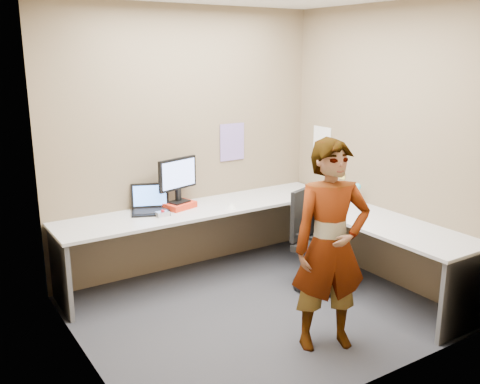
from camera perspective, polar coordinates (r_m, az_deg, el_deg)
ground at (r=4.89m, az=1.78°, el=-12.59°), size 3.00×3.00×0.00m
wall_back at (r=5.54m, az=-5.77°, el=5.36°), size 3.00×0.00×3.00m
wall_right at (r=5.42m, az=15.14°, el=4.71°), size 0.00×2.70×2.70m
wall_left at (r=3.81m, az=-16.99°, el=0.48°), size 0.00×2.70×2.70m
desk at (r=5.19m, az=3.40°, el=-3.92°), size 2.98×2.58×0.73m
paper_ream at (r=5.38m, az=-6.48°, el=-1.41°), size 0.34×0.29×0.06m
monitor at (r=5.32m, az=-6.65°, el=1.67°), size 0.46×0.20×0.45m
laptop at (r=5.30m, az=-9.54°, el=-1.35°), size 0.45×0.42×0.26m
trackball_mouse at (r=5.13m, az=-8.27°, el=-2.30°), size 0.12×0.08×0.07m
origami at (r=5.32m, az=-0.90°, el=-1.48°), size 0.10×0.10×0.06m
stapler at (r=5.71m, az=8.54°, el=-0.53°), size 0.15×0.10×0.05m
flower at (r=5.60m, az=12.41°, el=0.19°), size 0.07×0.07×0.22m
calendar_purple at (r=5.80m, az=-0.84°, el=5.36°), size 0.30×0.01×0.40m
calendar_white at (r=6.06m, az=8.72°, el=5.11°), size 0.01×0.28×0.38m
sticky_note_a at (r=5.87m, az=10.86°, el=1.71°), size 0.01×0.07×0.07m
sticky_note_b at (r=5.93m, az=10.47°, el=0.58°), size 0.01×0.07×0.07m
sticky_note_c at (r=5.85m, az=11.26°, el=0.15°), size 0.01×0.07×0.07m
sticky_note_d at (r=5.98m, az=9.86°, el=1.71°), size 0.01×0.07×0.07m
office_chair at (r=5.27m, az=7.95°, el=-6.02°), size 0.55×0.55×0.96m
person at (r=4.12m, az=9.64°, el=-5.72°), size 0.70×0.58×1.64m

